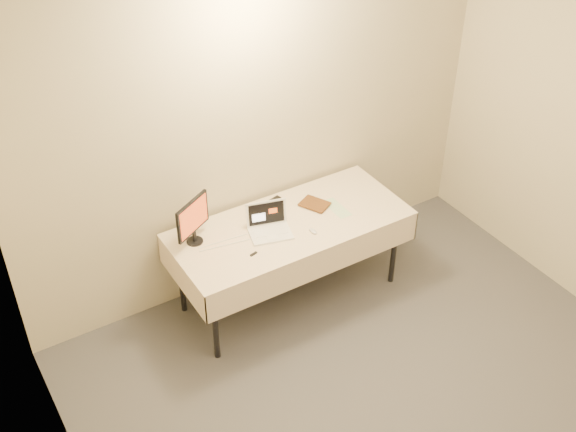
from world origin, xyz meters
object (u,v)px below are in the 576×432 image
book (310,199)px  monitor (193,219)px  laptop (269,225)px  table (290,230)px

book → monitor: bearing=146.5°
laptop → book: bearing=23.6°
laptop → monitor: 0.58m
laptop → monitor: monitor is taller
laptop → book: book is taller
laptop → monitor: (-0.54, 0.17, 0.16)m
monitor → book: size_ratio=1.67×
monitor → book: (0.94, -0.11, -0.10)m
laptop → table: bearing=14.0°
table → laptop: size_ratio=5.10×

